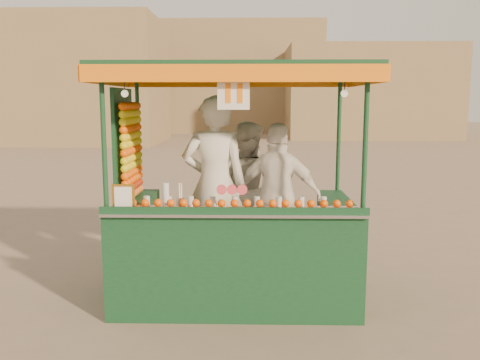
{
  "coord_description": "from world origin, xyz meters",
  "views": [
    {
      "loc": [
        0.51,
        -5.47,
        2.06
      ],
      "look_at": [
        0.38,
        -0.19,
        1.24
      ],
      "focal_mm": 38.4,
      "sensor_mm": 36.0,
      "label": 1
    }
  ],
  "objects_px": {
    "vendor_left": "(214,184)",
    "vendor_middle": "(246,189)",
    "vendor_right": "(278,196)",
    "juice_cart": "(229,227)"
  },
  "relations": [
    {
      "from": "vendor_middle",
      "to": "juice_cart",
      "type": "bearing_deg",
      "value": 108.24
    },
    {
      "from": "juice_cart",
      "to": "vendor_right",
      "type": "distance_m",
      "value": 0.63
    },
    {
      "from": "vendor_middle",
      "to": "vendor_right",
      "type": "bearing_deg",
      "value": 159.54
    },
    {
      "from": "vendor_left",
      "to": "vendor_middle",
      "type": "distance_m",
      "value": 0.64
    },
    {
      "from": "vendor_right",
      "to": "vendor_left",
      "type": "bearing_deg",
      "value": 18.45
    },
    {
      "from": "vendor_left",
      "to": "vendor_right",
      "type": "distance_m",
      "value": 0.69
    },
    {
      "from": "juice_cart",
      "to": "vendor_right",
      "type": "xyz_separation_m",
      "value": [
        0.51,
        0.22,
        0.28
      ]
    },
    {
      "from": "juice_cart",
      "to": "vendor_left",
      "type": "bearing_deg",
      "value": 137.14
    },
    {
      "from": "vendor_left",
      "to": "vendor_right",
      "type": "bearing_deg",
      "value": 179.45
    },
    {
      "from": "juice_cart",
      "to": "vendor_right",
      "type": "height_order",
      "value": "juice_cart"
    }
  ]
}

